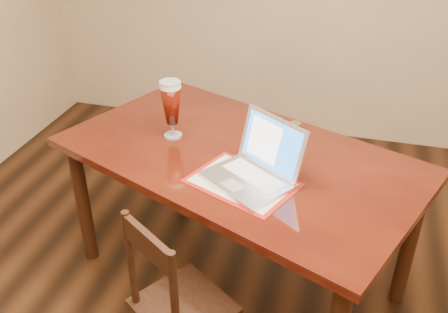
# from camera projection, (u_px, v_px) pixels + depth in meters

# --- Properties ---
(dining_table) EXTENTS (1.95, 1.55, 1.10)m
(dining_table) POSITION_uv_depth(u_px,v_px,m) (237.00, 169.00, 2.44)
(dining_table) COLOR #481609
(dining_table) RESTS_ON ground
(dining_chair) EXTENTS (0.50, 0.50, 0.87)m
(dining_chair) POSITION_uv_depth(u_px,v_px,m) (178.00, 306.00, 2.09)
(dining_chair) COLOR #32190D
(dining_chair) RESTS_ON ground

